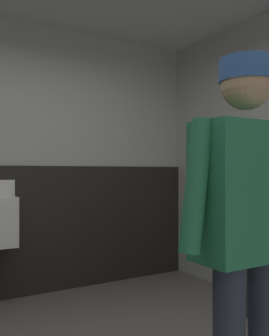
% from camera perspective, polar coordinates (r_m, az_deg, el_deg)
% --- Properties ---
extents(wall_back, '(4.63, 0.12, 2.73)m').
position_cam_1_polar(wall_back, '(3.88, -18.45, 1.49)').
color(wall_back, '#B2B2AD').
rests_on(wall_back, ground_plane).
extents(wainscot_band_back, '(4.03, 0.03, 1.29)m').
position_cam_1_polar(wainscot_band_back, '(3.85, -18.23, -9.26)').
color(wainscot_band_back, black).
rests_on(wainscot_band_back, ground_plane).
extents(person, '(0.71, 0.60, 1.74)m').
position_cam_1_polar(person, '(1.76, 16.92, -6.77)').
color(person, '#2D3342').
rests_on(person, ground_plane).
extents(trash_bin, '(0.31, 0.31, 0.73)m').
position_cam_1_polar(trash_bin, '(3.43, 19.35, -15.12)').
color(trash_bin, '#38383D').
rests_on(trash_bin, ground_plane).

